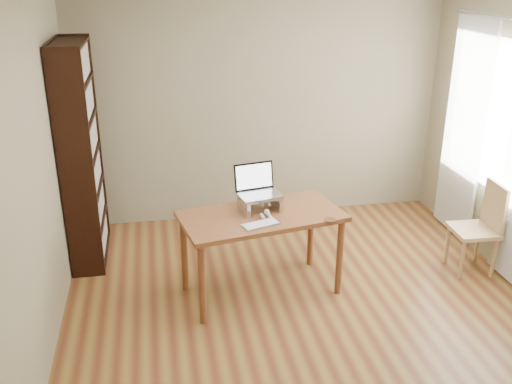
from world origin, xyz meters
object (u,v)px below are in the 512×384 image
object	(u,v)px
laptop	(259,186)
cat	(261,202)
bookshelf	(82,155)
chair	(481,225)
desk	(262,225)
keyboard	(261,224)

from	to	relation	value
laptop	cat	xyz separation A→B (m)	(0.02, -0.03, -0.13)
bookshelf	chair	xyz separation A→B (m)	(3.60, -0.96, -0.58)
chair	bookshelf	bearing A→B (deg)	167.95
bookshelf	laptop	bearing A→B (deg)	-28.45
bookshelf	desk	xyz separation A→B (m)	(1.53, -0.97, -0.40)
laptop	keyboard	xyz separation A→B (m)	(-0.05, -0.36, -0.18)
cat	chair	distance (m)	2.08
bookshelf	cat	size ratio (longest dim) A/B	4.40
desk	chair	distance (m)	2.08
keyboard	chair	bearing A→B (deg)	-10.86
laptop	bookshelf	bearing A→B (deg)	140.68
cat	laptop	bearing A→B (deg)	120.48
chair	cat	bearing A→B (deg)	-179.92
bookshelf	cat	bearing A→B (deg)	-29.05
desk	cat	xyz separation A→B (m)	(0.02, 0.11, 0.16)
desk	cat	world-z (taller)	cat
desk	keyboard	xyz separation A→B (m)	(-0.05, -0.22, 0.11)
bookshelf	laptop	distance (m)	1.74
laptop	chair	xyz separation A→B (m)	(2.07, -0.13, -0.48)
keyboard	chair	size ratio (longest dim) A/B	0.38
desk	chair	size ratio (longest dim) A/B	1.68
laptop	cat	world-z (taller)	laptop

